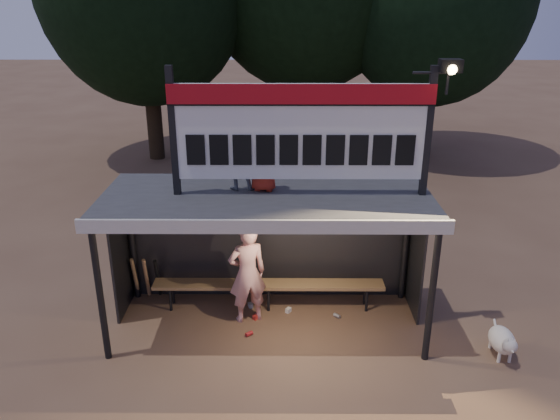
# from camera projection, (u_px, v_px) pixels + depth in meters

# --- Properties ---
(ground) EXTENTS (80.00, 80.00, 0.00)m
(ground) POSITION_uv_depth(u_px,v_px,m) (268.00, 324.00, 9.11)
(ground) COLOR brown
(ground) RESTS_ON ground
(player) EXTENTS (0.74, 0.60, 1.75)m
(player) POSITION_uv_depth(u_px,v_px,m) (247.00, 273.00, 8.95)
(player) COLOR white
(player) RESTS_ON ground
(child_a) EXTENTS (0.52, 0.41, 1.05)m
(child_a) POSITION_uv_depth(u_px,v_px,m) (238.00, 156.00, 8.31)
(child_a) COLOR gray
(child_a) RESTS_ON dugout_shelter
(child_b) EXTENTS (0.55, 0.41, 1.02)m
(child_b) POSITION_uv_depth(u_px,v_px,m) (264.00, 158.00, 8.23)
(child_b) COLOR #A72819
(child_b) RESTS_ON dugout_shelter
(dugout_shelter) EXTENTS (5.10, 2.08, 2.32)m
(dugout_shelter) POSITION_uv_depth(u_px,v_px,m) (267.00, 217.00, 8.66)
(dugout_shelter) COLOR #373739
(dugout_shelter) RESTS_ON ground
(scoreboard_assembly) EXTENTS (4.10, 0.27, 1.99)m
(scoreboard_assembly) POSITION_uv_depth(u_px,v_px,m) (305.00, 129.00, 7.88)
(scoreboard_assembly) COLOR black
(scoreboard_assembly) RESTS_ON dugout_shelter
(bench) EXTENTS (4.00, 0.35, 0.48)m
(bench) POSITION_uv_depth(u_px,v_px,m) (269.00, 285.00, 9.46)
(bench) COLOR olive
(bench) RESTS_ON ground
(dog) EXTENTS (0.36, 0.81, 0.49)m
(dog) POSITION_uv_depth(u_px,v_px,m) (503.00, 341.00, 8.21)
(dog) COLOR silver
(dog) RESTS_ON ground
(bats) EXTENTS (0.48, 0.33, 0.84)m
(bats) POSITION_uv_depth(u_px,v_px,m) (147.00, 278.00, 9.73)
(bats) COLOR #987147
(bats) RESTS_ON ground
(litter) EXTENTS (1.61, 0.98, 0.08)m
(litter) POSITION_uv_depth(u_px,v_px,m) (276.00, 316.00, 9.28)
(litter) COLOR red
(litter) RESTS_ON ground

